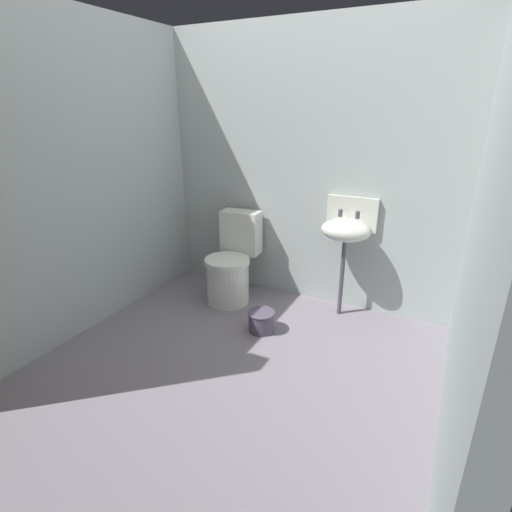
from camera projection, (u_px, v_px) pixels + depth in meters
name	position (u px, v px, depth m)	size (l,w,h in m)	color
ground_plane	(236.00, 368.00, 2.79)	(2.99, 2.84, 0.08)	slate
wall_back	(307.00, 170.00, 3.41)	(2.99, 0.10, 2.34)	#A5AFAC
wall_left	(86.00, 178.00, 3.01)	(0.10, 2.64, 2.34)	#A1ACA8
wall_right	(491.00, 223.00, 1.87)	(0.10, 2.64, 2.34)	#A3B0AE
toilet_near_wall	(232.00, 266.00, 3.61)	(0.43, 0.62, 0.78)	silver
sink	(347.00, 229.00, 3.20)	(0.42, 0.35, 0.99)	#504658
bucket	(261.00, 321.00, 3.15)	(0.22, 0.22, 0.17)	#504658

